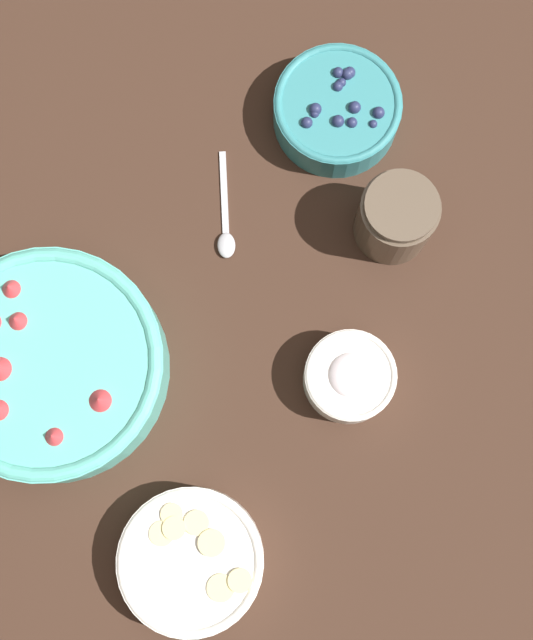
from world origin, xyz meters
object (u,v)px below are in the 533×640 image
bowl_bananas (191,561)px  jar_chocolate (394,216)px  bowl_blueberries (337,109)px  bowl_cream (350,377)px  bowl_strawberries (49,365)px

bowl_bananas → jar_chocolate: (-0.44, -0.14, 0.02)m
bowl_blueberries → jar_chocolate: (0.04, 0.15, 0.01)m
bowl_blueberries → bowl_cream: bearing=50.4°
bowl_strawberries → bowl_blueberries: bearing=-177.9°
bowl_bananas → bowl_cream: 0.28m
bowl_bananas → bowl_strawberries: bearing=-94.2°
bowl_blueberries → bowl_bananas: 0.56m
jar_chocolate → bowl_strawberries: bearing=-17.4°
jar_chocolate → bowl_bananas: bearing=18.0°
bowl_blueberries → bowl_bananas: bearing=31.0°
bowl_cream → jar_chocolate: jar_chocolate is taller
bowl_cream → jar_chocolate: 0.20m
bowl_strawberries → bowl_cream: bowl_strawberries is taller
bowl_bananas → jar_chocolate: jar_chocolate is taller
bowl_strawberries → bowl_bananas: size_ratio=1.64×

